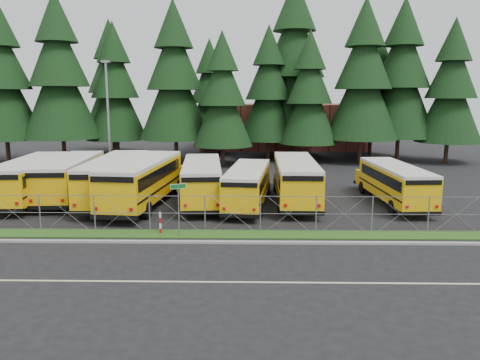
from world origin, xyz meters
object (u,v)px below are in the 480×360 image
bus_1 (72,178)px  striped_bollard (160,223)px  street_sign (178,199)px  bus_5 (248,186)px  bus_east (393,184)px  bus_3 (145,182)px  light_standard (108,116)px  bus_6 (295,181)px  bus_0 (33,180)px  bus_4 (202,182)px  bus_2 (117,180)px

bus_1 → striped_bollard: (7.86, -8.56, -0.85)m
street_sign → striped_bollard: bearing=156.7°
bus_5 → bus_east: size_ratio=0.98×
bus_3 → street_sign: size_ratio=4.23×
bus_3 → light_standard: bearing=123.6°
bus_3 → bus_6: (10.14, 1.02, -0.08)m
bus_0 → bus_5: bus_0 is taller
bus_6 → bus_1: bearing=177.5°
bus_0 → bus_1: bearing=15.1°
bus_3 → bus_6: bus_3 is taller
bus_6 → bus_3: bearing=-173.3°
street_sign → light_standard: (-8.45, 16.75, 3.47)m
bus_3 → bus_6: size_ratio=1.05×
bus_4 → bus_east: 12.96m
bus_east → striped_bollard: bearing=-156.6°
bus_0 → bus_5: 14.99m
bus_1 → bus_2: 3.64m
striped_bollard → street_sign: bearing=-23.3°
street_sign → striped_bollard: 1.85m
bus_0 → striped_bollard: (10.28, -7.72, -0.87)m
street_sign → light_standard: light_standard is taller
bus_4 → striped_bollard: 7.65m
street_sign → light_standard: bearing=116.8°
bus_1 → street_sign: bus_1 is taller
bus_2 → street_sign: size_ratio=4.16×
bus_4 → bus_east: bearing=-5.7°
bus_2 → striped_bollard: (4.38, -7.47, -0.93)m
bus_0 → bus_east: (24.74, -0.40, -0.13)m
bus_0 → bus_5: size_ratio=1.12×
street_sign → bus_5: bearing=62.7°
street_sign → bus_6: bearing=49.9°
bus_east → bus_1: bearing=173.4°
bus_4 → bus_east: bus_4 is taller
light_standard → street_sign: bearing=-63.2°
bus_1 → bus_5: size_ratio=1.11×
bus_0 → bus_2: (5.89, -0.25, 0.06)m
bus_4 → street_sign: 7.96m
bus_6 → bus_east: (6.59, -0.29, -0.14)m
bus_1 → bus_3: (5.60, -1.97, 0.11)m
bus_2 → bus_4: (5.89, -0.01, -0.11)m
striped_bollard → light_standard: light_standard is taller
bus_3 → striped_bollard: size_ratio=9.91×
bus_east → striped_bollard: 16.23m
bus_6 → light_standard: size_ratio=1.11×
bus_1 → street_sign: size_ratio=3.94×
bus_5 → street_sign: street_sign is taller
bus_4 → bus_east: (12.96, -0.14, -0.08)m
bus_0 → bus_6: bearing=-4.4°
bus_4 → bus_0: bearing=173.7°
bus_3 → light_standard: size_ratio=1.17×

